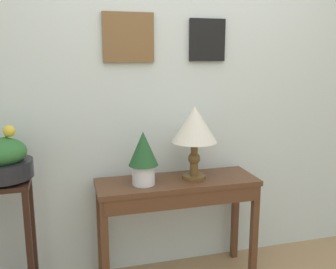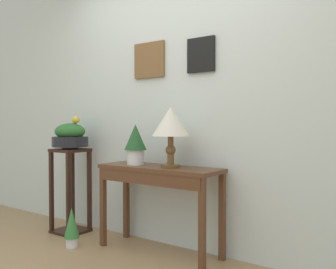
{
  "view_description": "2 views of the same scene",
  "coord_description": "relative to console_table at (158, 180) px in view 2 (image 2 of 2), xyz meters",
  "views": [
    {
      "loc": [
        -0.78,
        -1.16,
        1.57
      ],
      "look_at": [
        -0.14,
        1.13,
        1.07
      ],
      "focal_mm": 40.46,
      "sensor_mm": 36.0,
      "label": 1
    },
    {
      "loc": [
        1.91,
        -1.34,
        1.1
      ],
      "look_at": [
        0.05,
        1.17,
        1.01
      ],
      "focal_mm": 40.73,
      "sensor_mm": 36.0,
      "label": 2
    }
  ],
  "objects": [
    {
      "name": "planter_bowl_wide",
      "position": [
        -1.09,
        -0.03,
        0.35
      ],
      "size": [
        0.36,
        0.36,
        0.33
      ],
      "color": "black",
      "rests_on": "pedestal_stand_left"
    },
    {
      "name": "pedestal_stand_left",
      "position": [
        -1.09,
        -0.03,
        -0.2
      ],
      "size": [
        0.31,
        0.31,
        0.85
      ],
      "color": "black",
      "rests_on": "ground"
    },
    {
      "name": "table_lamp",
      "position": [
        0.12,
        0.02,
        0.47
      ],
      "size": [
        0.31,
        0.31,
        0.5
      ],
      "color": "brown",
      "rests_on": "console_table"
    },
    {
      "name": "back_wall_with_art",
      "position": [
        0.06,
        0.3,
        0.78
      ],
      "size": [
        9.0,
        0.13,
        2.8
      ],
      "color": "silver",
      "rests_on": "ground"
    },
    {
      "name": "potted_plant_floor",
      "position": [
        -0.71,
        -0.33,
        -0.43
      ],
      "size": [
        0.13,
        0.13,
        0.36
      ],
      "color": "silver",
      "rests_on": "ground"
    },
    {
      "name": "console_table",
      "position": [
        0.0,
        0.0,
        0.0
      ],
      "size": [
        1.1,
        0.37,
        0.74
      ],
      "color": "#56331E",
      "rests_on": "ground"
    },
    {
      "name": "potted_plant_on_console",
      "position": [
        -0.24,
        -0.01,
        0.32
      ],
      "size": [
        0.19,
        0.19,
        0.36
      ],
      "color": "silver",
      "rests_on": "console_table"
    }
  ]
}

